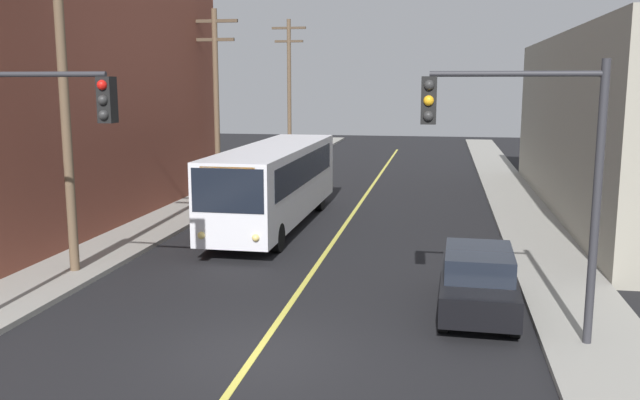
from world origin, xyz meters
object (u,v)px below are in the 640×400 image
parked_car_black (478,280)px  traffic_signal_left_corner (28,144)px  utility_pole_mid (216,92)px  traffic_signal_right_corner (523,149)px  city_bus (276,181)px  utility_pole_near (63,85)px  utility_pole_far (289,84)px

parked_car_black → traffic_signal_left_corner: traffic_signal_left_corner is taller
utility_pole_mid → traffic_signal_right_corner: bearing=-55.1°
city_bus → parked_car_black: bearing=-51.4°
utility_pole_near → traffic_signal_left_corner: (1.51, -4.18, -1.30)m
utility_pole_near → parked_car_black: bearing=-6.8°
traffic_signal_left_corner → utility_pole_near: bearing=109.9°
utility_pole_mid → utility_pole_far: size_ratio=0.93×
utility_pole_mid → traffic_signal_left_corner: (2.15, -19.39, -0.89)m
city_bus → traffic_signal_left_corner: traffic_signal_left_corner is taller
utility_pole_near → traffic_signal_left_corner: bearing=-70.1°
parked_car_black → utility_pole_near: size_ratio=0.45×
parked_car_black → traffic_signal_left_corner: 11.08m
utility_pole_far → utility_pole_mid: bearing=-92.5°
utility_pole_near → traffic_signal_right_corner: size_ratio=1.65×
utility_pole_near → traffic_signal_left_corner: size_ratio=1.65×
utility_pole_near → traffic_signal_left_corner: utility_pole_near is taller
utility_pole_far → traffic_signal_left_corner: (1.54, -33.42, -1.26)m
parked_car_black → utility_pole_near: 12.67m
parked_car_black → traffic_signal_left_corner: (-10.14, -2.80, 3.46)m
utility_pole_far → parked_car_black: bearing=-69.1°
utility_pole_mid → utility_pole_far: (0.61, 14.03, 0.37)m
city_bus → utility_pole_near: size_ratio=1.23×
parked_car_black → utility_pole_mid: bearing=126.5°
city_bus → traffic_signal_left_corner: (-2.70, -12.13, 2.49)m
utility_pole_mid → parked_car_black: bearing=-53.5°
traffic_signal_left_corner → traffic_signal_right_corner: (10.82, 0.82, 0.00)m
traffic_signal_right_corner → utility_pole_mid: bearing=124.9°
utility_pole_mid → utility_pole_far: 14.05m
utility_pole_near → traffic_signal_left_corner: 4.63m
utility_pole_near → utility_pole_mid: utility_pole_near is taller
utility_pole_near → utility_pole_far: utility_pole_near is taller
utility_pole_far → utility_pole_near: bearing=-89.9°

